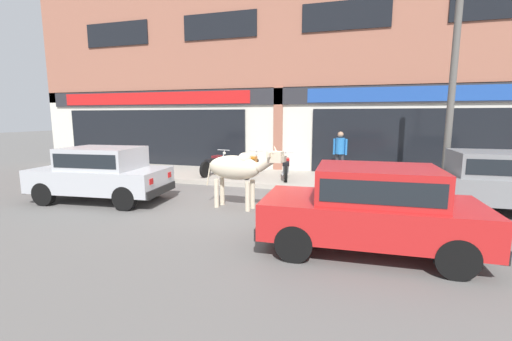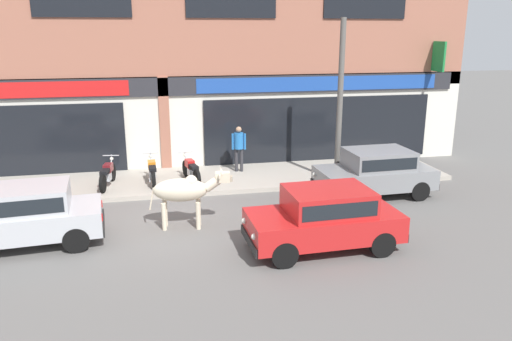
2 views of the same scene
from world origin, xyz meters
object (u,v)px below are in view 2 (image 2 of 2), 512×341
at_px(car_2, 325,216).
at_px(utility_pole, 340,102).
at_px(cow, 184,191).
at_px(pedestrian, 239,144).
at_px(motorcycle_0, 107,175).
at_px(motorcycle_2, 191,170).
at_px(motorcycle_1, 152,171).
at_px(car_0, 25,213).
at_px(car_1, 376,171).

xyz_separation_m(car_2, utility_pole, (2.06, 4.69, 1.92)).
relative_size(cow, pedestrian, 1.34).
relative_size(motorcycle_0, motorcycle_2, 1.01).
height_order(pedestrian, utility_pole, utility_pole).
relative_size(motorcycle_2, utility_pole, 0.35).
bearing_deg(utility_pole, motorcycle_1, 170.59).
bearing_deg(car_2, pedestrian, 97.89).
relative_size(car_0, pedestrian, 2.32).
height_order(motorcycle_2, pedestrian, pedestrian).
xyz_separation_m(car_2, motorcycle_0, (-5.29, 5.59, -0.28)).
xyz_separation_m(cow, car_0, (-3.74, -0.38, -0.19)).
xyz_separation_m(cow, car_2, (3.09, -1.97, -0.19)).
relative_size(car_2, motorcycle_0, 2.03).
bearing_deg(motorcycle_1, utility_pole, -9.41).
bearing_deg(pedestrian, car_2, -82.11).
xyz_separation_m(car_1, car_2, (-2.81, -3.36, 0.00)).
xyz_separation_m(cow, utility_pole, (5.15, 2.72, 1.73)).
xyz_separation_m(cow, motorcycle_2, (0.44, 3.61, -0.47)).
height_order(car_2, motorcycle_0, car_2).
bearing_deg(car_0, motorcycle_0, 68.91).
xyz_separation_m(car_2, motorcycle_2, (-2.64, 5.59, -0.28)).
bearing_deg(motorcycle_2, pedestrian, 26.90).
height_order(motorcycle_0, utility_pole, utility_pole).
bearing_deg(cow, motorcycle_1, 102.30).
distance_m(motorcycle_2, pedestrian, 2.05).
bearing_deg(utility_pole, car_1, -60.78).
distance_m(cow, motorcycle_0, 4.26).
height_order(car_0, car_2, same).
bearing_deg(utility_pole, pedestrian, 148.95).
xyz_separation_m(motorcycle_1, utility_pole, (5.96, -0.99, 2.20)).
xyz_separation_m(cow, car_1, (5.89, 1.39, -0.19)).
bearing_deg(motorcycle_0, utility_pole, -6.99).
distance_m(cow, car_1, 6.06).
bearing_deg(motorcycle_1, car_0, -125.71).
bearing_deg(car_0, pedestrian, 39.44).
relative_size(cow, car_2, 0.59).
bearing_deg(cow, car_0, -174.19).
distance_m(car_1, car_2, 4.38).
relative_size(car_2, motorcycle_2, 2.05).
height_order(cow, car_0, cow).
bearing_deg(car_1, utility_pole, 119.22).
distance_m(motorcycle_0, motorcycle_2, 2.64).
distance_m(car_0, pedestrian, 7.69).
bearing_deg(car_1, motorcycle_2, 157.80).
distance_m(cow, pedestrian, 5.00).
distance_m(cow, motorcycle_2, 3.67).
relative_size(car_1, utility_pole, 0.71).
distance_m(motorcycle_1, pedestrian, 3.16).
distance_m(motorcycle_1, utility_pole, 6.43).
bearing_deg(motorcycle_1, pedestrian, 14.87).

